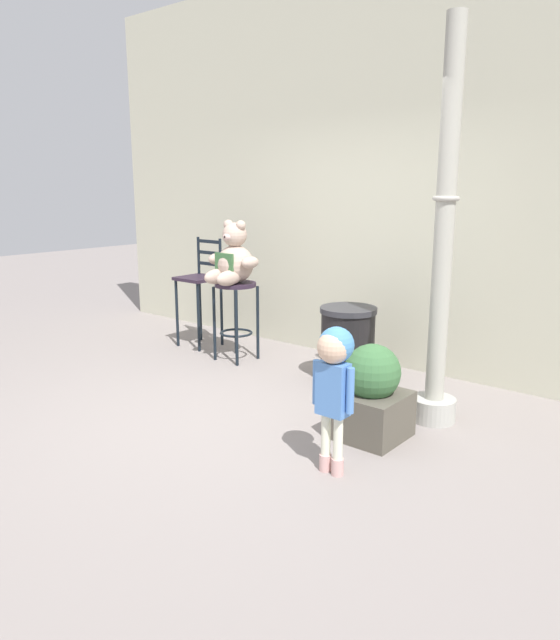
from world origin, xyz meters
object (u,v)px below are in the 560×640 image
object	(u,v)px
lamppost	(442,271)
trash_bin	(348,344)
bar_stool_with_teddy	(236,304)
planter_with_shrub	(371,395)
bar_chair_empty	(200,284)
child_walking	(334,369)
teddy_bear	(233,260)

from	to	relation	value
lamppost	trash_bin	bearing A→B (deg)	160.74
trash_bin	lamppost	distance (m)	1.37
bar_stool_with_teddy	planter_with_shrub	world-z (taller)	bar_stool_with_teddy
bar_stool_with_teddy	bar_chair_empty	size ratio (longest dim) A/B	0.67
lamppost	bar_chair_empty	bearing A→B (deg)	172.73
child_walking	lamppost	bearing A→B (deg)	-171.70
trash_bin	planter_with_shrub	size ratio (longest dim) A/B	1.02
lamppost	child_walking	bearing A→B (deg)	-95.23
teddy_bear	bar_chair_empty	distance (m)	0.81
bar_stool_with_teddy	lamppost	xyz separation A→B (m)	(2.32, -0.22, 0.58)
teddy_bear	trash_bin	distance (m)	1.46
planter_with_shrub	trash_bin	bearing A→B (deg)	131.24
planter_with_shrub	child_walking	bearing A→B (deg)	-80.64
trash_bin	lamppost	size ratio (longest dim) A/B	0.24
bar_stool_with_teddy	planter_with_shrub	distance (m)	2.26
child_walking	planter_with_shrub	bearing A→B (deg)	-157.11
teddy_bear	child_walking	size ratio (longest dim) A/B	0.67
lamppost	bar_chair_empty	world-z (taller)	lamppost
trash_bin	planter_with_shrub	bearing A→B (deg)	-48.76
lamppost	bar_chair_empty	xyz separation A→B (m)	(-3.02, 0.38, -0.47)
trash_bin	planter_with_shrub	world-z (taller)	trash_bin
trash_bin	bar_chair_empty	distance (m)	2.01
teddy_bear	lamppost	xyz separation A→B (m)	(2.32, -0.19, 0.12)
bar_stool_with_teddy	teddy_bear	size ratio (longest dim) A/B	1.29
child_walking	lamppost	distance (m)	1.30
teddy_bear	bar_chair_empty	size ratio (longest dim) A/B	0.52
bar_stool_with_teddy	trash_bin	distance (m)	1.31
lamppost	bar_chair_empty	size ratio (longest dim) A/B	2.42
teddy_bear	planter_with_shrub	size ratio (longest dim) A/B	0.91
teddy_bear	child_walking	xyz separation A→B (m)	(2.21, -1.40, -0.36)
child_walking	bar_chair_empty	bearing A→B (deg)	-105.16
trash_bin	bar_chair_empty	world-z (taller)	bar_chair_empty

